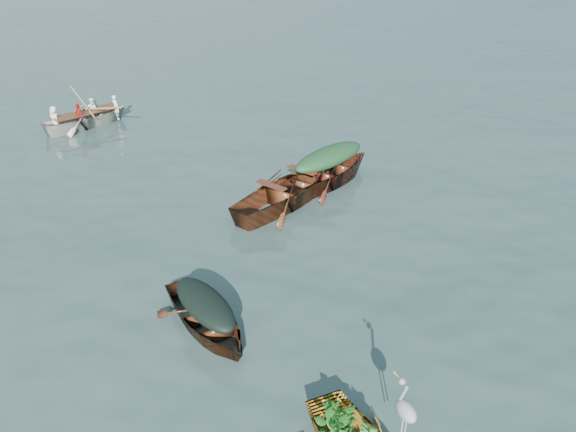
{
  "coord_description": "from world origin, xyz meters",
  "views": [
    {
      "loc": [
        -5.24,
        -7.46,
        6.85
      ],
      "look_at": [
        -0.61,
        3.33,
        0.5
      ],
      "focal_mm": 35.0,
      "sensor_mm": 36.0,
      "label": 1
    }
  ],
  "objects_px": {
    "rowed_boat": "(89,127)",
    "heron": "(405,420)",
    "dark_covered_boat": "(207,328)",
    "green_tarp_boat": "(328,184)",
    "open_wooden_boat": "(287,204)"
  },
  "relations": [
    {
      "from": "dark_covered_boat",
      "to": "heron",
      "type": "relative_size",
      "value": 3.74
    },
    {
      "from": "rowed_boat",
      "to": "heron",
      "type": "xyz_separation_m",
      "value": [
        2.48,
        -16.58,
        0.93
      ]
    },
    {
      "from": "dark_covered_boat",
      "to": "green_tarp_boat",
      "type": "relative_size",
      "value": 0.7
    },
    {
      "from": "green_tarp_boat",
      "to": "heron",
      "type": "height_order",
      "value": "heron"
    },
    {
      "from": "green_tarp_boat",
      "to": "rowed_boat",
      "type": "xyz_separation_m",
      "value": [
        -5.79,
        7.86,
        0.0
      ]
    },
    {
      "from": "dark_covered_boat",
      "to": "rowed_boat",
      "type": "height_order",
      "value": "rowed_boat"
    },
    {
      "from": "dark_covered_boat",
      "to": "open_wooden_boat",
      "type": "distance_m",
      "value": 5.31
    },
    {
      "from": "open_wooden_boat",
      "to": "rowed_boat",
      "type": "xyz_separation_m",
      "value": [
        -4.22,
        8.54,
        0.0
      ]
    },
    {
      "from": "green_tarp_boat",
      "to": "heron",
      "type": "bearing_deg",
      "value": 135.7
    },
    {
      "from": "rowed_boat",
      "to": "heron",
      "type": "distance_m",
      "value": 16.79
    },
    {
      "from": "green_tarp_boat",
      "to": "open_wooden_boat",
      "type": "bearing_deg",
      "value": 90.0
    },
    {
      "from": "heron",
      "to": "open_wooden_boat",
      "type": "bearing_deg",
      "value": 77.3
    },
    {
      "from": "open_wooden_boat",
      "to": "heron",
      "type": "relative_size",
      "value": 5.61
    },
    {
      "from": "green_tarp_boat",
      "to": "open_wooden_boat",
      "type": "xyz_separation_m",
      "value": [
        -1.57,
        -0.68,
        0.0
      ]
    },
    {
      "from": "green_tarp_boat",
      "to": "rowed_boat",
      "type": "relative_size",
      "value": 1.1
    }
  ]
}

